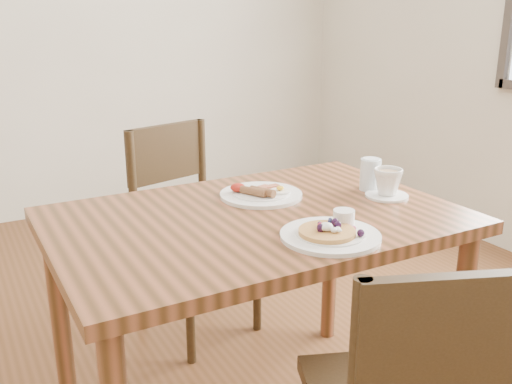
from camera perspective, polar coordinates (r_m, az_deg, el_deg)
dining_table at (r=1.74m, az=0.00°, el=-5.31°), size 1.20×0.80×0.75m
chair_far at (r=2.42m, az=-6.82°, el=-2.77°), size 0.51×0.51×0.88m
pancake_plate at (r=1.54m, az=7.53°, el=-4.02°), size 0.27×0.27×0.06m
breakfast_plate at (r=1.86m, az=0.41°, el=-0.15°), size 0.27×0.27×0.04m
teacup_saucer at (r=1.90m, az=13.02°, el=0.81°), size 0.14×0.14×0.10m
water_glass at (r=1.97m, az=11.36°, el=1.73°), size 0.07×0.07×0.11m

